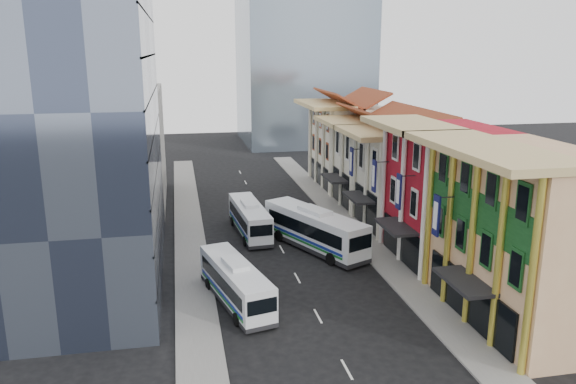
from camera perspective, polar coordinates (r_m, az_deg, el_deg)
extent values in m
plane|color=black|center=(34.38, 6.51, -18.34)|extent=(200.00, 200.00, 0.00)
cube|color=slate|center=(55.68, 8.03, -5.12)|extent=(3.00, 90.00, 0.15)
cube|color=slate|center=(52.79, -9.80, -6.30)|extent=(3.00, 90.00, 0.15)
cube|color=tan|center=(41.83, 23.23, -4.26)|extent=(8.00, 14.00, 12.00)
cube|color=#A4121E|center=(51.70, 15.84, -0.20)|extent=(8.00, 10.00, 12.00)
cube|color=white|center=(60.28, 11.74, 1.10)|extent=(8.00, 9.00, 10.00)
cube|color=white|center=(68.45, 8.84, 2.81)|extent=(8.00, 9.00, 10.00)
cube|color=white|center=(78.13, 6.23, 4.70)|extent=(8.00, 12.00, 11.00)
cube|color=#363F56|center=(47.22, -20.96, 9.16)|extent=(12.00, 26.00, 30.00)
cube|color=gray|center=(70.72, -16.64, 4.40)|extent=(10.00, 18.00, 14.00)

